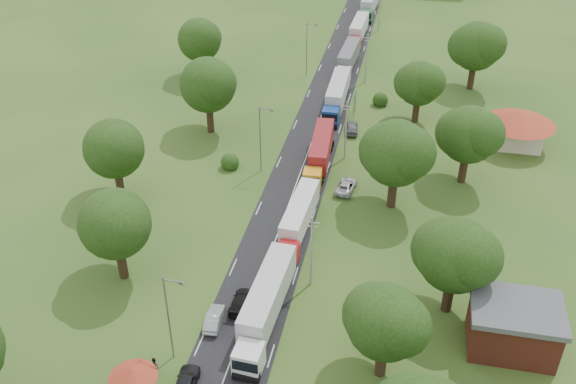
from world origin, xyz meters
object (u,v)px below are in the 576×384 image
(car_lane_mid, at_px, (214,318))
(info_sign, at_px, (355,99))
(car_lane_front, at_px, (186,384))
(guard_booth, at_px, (133,379))
(truck_0, at_px, (266,304))

(car_lane_mid, bearing_deg, info_sign, -103.73)
(info_sign, height_order, car_lane_front, info_sign)
(guard_booth, bearing_deg, info_sign, 78.32)
(car_lane_front, bearing_deg, truck_0, -122.51)
(truck_0, distance_m, car_lane_front, 11.27)
(car_lane_front, relative_size, car_lane_mid, 1.13)
(info_sign, height_order, truck_0, truck_0)
(info_sign, relative_size, car_lane_mid, 0.98)
(truck_0, xyz_separation_m, car_lane_front, (-5.04, -9.97, -1.51))
(truck_0, bearing_deg, guard_booth, -128.85)
(truck_0, bearing_deg, info_sign, 86.27)
(guard_booth, relative_size, info_sign, 1.07)
(truck_0, height_order, car_lane_mid, truck_0)
(info_sign, bearing_deg, car_lane_mid, -99.33)
(truck_0, bearing_deg, car_lane_mid, -164.55)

